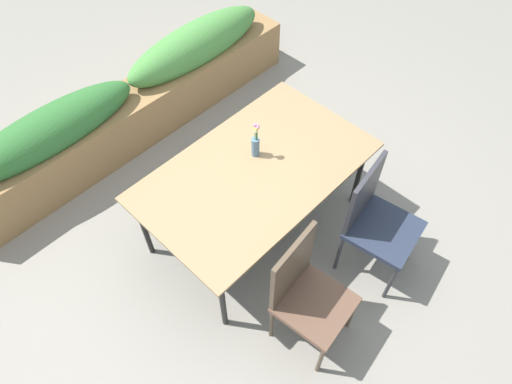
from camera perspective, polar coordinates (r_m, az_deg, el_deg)
The scene contains 6 objects.
ground_plane at distance 3.75m, azimuth -0.16°, elevation -3.90°, with size 12.00×12.00×0.00m, color gray.
dining_table at distance 3.21m, azimuth 0.00°, elevation 2.38°, with size 1.67×1.01×0.71m.
chair_near_right at distance 3.24m, azimuth 14.80°, elevation -3.17°, with size 0.51×0.51×0.95m.
chair_near_left at distance 2.90m, azimuth 6.24°, elevation -12.22°, with size 0.47×0.47×0.96m.
flower_vase at distance 3.17m, azimuth -0.04°, elevation 6.28°, with size 0.06×0.06×0.31m.
planter_box at distance 4.30m, azimuth -14.90°, elevation 10.87°, with size 3.43×0.43×0.80m.
Camera 1 is at (-1.48, -1.44, 3.13)m, focal length 31.87 mm.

